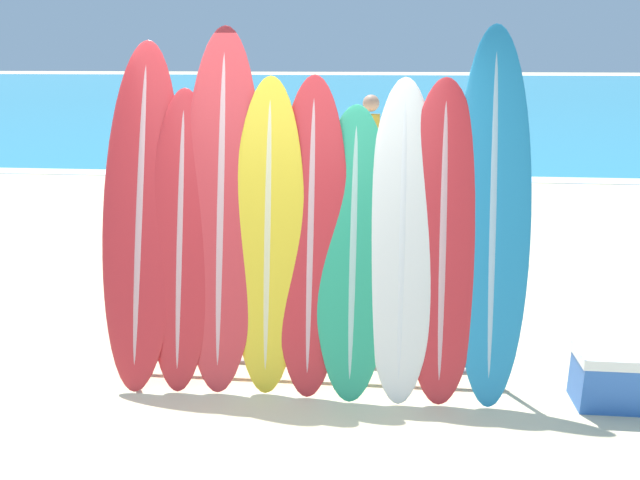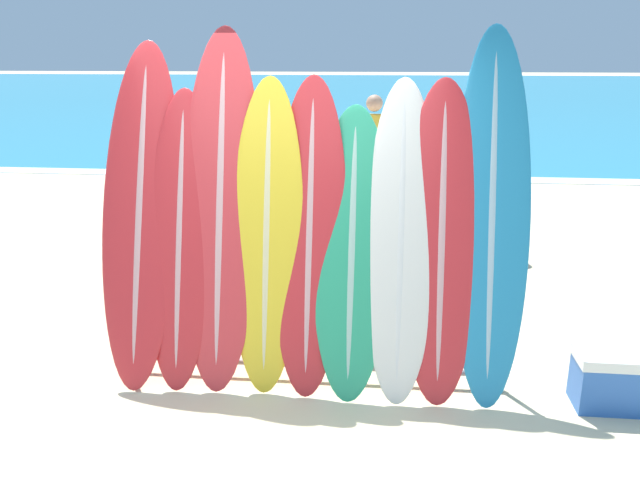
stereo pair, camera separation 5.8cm
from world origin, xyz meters
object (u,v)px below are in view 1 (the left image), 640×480
Objects in this scene: surfboard_slot_3 at (268,236)px; surfboard_slot_6 at (402,239)px; surfboard_slot_2 at (221,210)px; surfboard_slot_1 at (181,240)px; surfboard_slot_8 at (492,215)px; surfboard_slot_7 at (442,240)px; person_mid_beach at (149,193)px; person_far_right at (370,151)px; person_near_water at (482,181)px; surfboard_slot_0 at (141,214)px; surfboard_slot_5 at (353,252)px; surfboard_slot_4 at (311,236)px; person_far_left at (149,161)px; cooler_box at (612,378)px; surfboard_rack at (310,324)px.

surfboard_slot_6 is at bearing 0.63° from surfboard_slot_3.
surfboard_slot_2 is at bearing 178.03° from surfboard_slot_6.
surfboard_slot_8 is (2.21, 0.08, 0.22)m from surfboard_slot_1.
surfboard_slot_8 is (0.34, 0.06, 0.18)m from surfboard_slot_7.
person_far_right is (2.46, 2.43, 0.15)m from person_mid_beach.
person_near_water is (0.82, 3.42, -0.24)m from surfboard_slot_7.
surfboard_slot_0 is 0.96× the size of surfboard_slot_2.
surfboard_slot_5 is (0.61, -0.01, -0.10)m from surfboard_slot_3.
person_near_water is at bearing 52.01° from surfboard_slot_1.
surfboard_slot_2 reaches higher than surfboard_slot_4.
surfboard_slot_8 is (1.91, 0.02, 0.00)m from surfboard_slot_2.
surfboard_slot_2 is 4.34m from person_far_left.
surfboard_slot_0 reaches higher than surfboard_slot_6.
cooler_box is (3.06, -0.18, -0.86)m from surfboard_slot_1.
surfboard_slot_3 is at bearing -75.40° from person_mid_beach.
surfboard_slot_8 is at bearing 5.19° from surfboard_slot_5.
surfboard_rack is 1.29× the size of surfboard_slot_6.
person_far_left is at bearing -155.77° from person_near_water.
surfboard_slot_6 reaches higher than surfboard_slot_7.
surfboard_slot_5 reaches higher than person_near_water.
surfboard_slot_0 is 1.16× the size of surfboard_slot_1.
person_far_left is at bearing 113.12° from surfboard_slot_1.
surfboard_slot_0 is 1.90m from surfboard_slot_6.
surfboard_slot_1 is 1.05× the size of surfboard_slot_5.
surfboard_slot_1 is 1.34× the size of person_near_water.
surfboard_slot_7 reaches higher than person_far_right.
person_far_right is at bearing 85.92° from surfboard_slot_4.
surfboard_slot_1 is 5.12m from person_far_right.
person_mid_beach is at bearing 147.42° from cooler_box.
surfboard_slot_0 is 2.51m from surfboard_slot_8.
surfboard_slot_1 is 1.19× the size of person_far_right.
surfboard_slot_6 is 1.25× the size of person_far_left.
surfboard_slot_6 is at bearing -63.36° from person_mid_beach.
surfboard_slot_1 is 1.59m from surfboard_slot_6.
person_near_water is at bearing 62.97° from surfboard_slot_4.
person_near_water is 3.15× the size of cooler_box.
surfboard_rack is 1.28× the size of surfboard_slot_4.
person_mid_beach is (-2.76, 2.50, -0.27)m from surfboard_slot_6.
surfboard_slot_4 reaches higher than surfboard_slot_6.
surfboard_slot_3 reaches higher than person_far_left.
surfboard_rack is 1.87× the size of person_mid_beach.
person_far_left reaches higher than surfboard_rack.
surfboard_slot_3 is 4.54m from person_far_left.
surfboard_slot_5 is 0.79× the size of surfboard_slot_8.
surfboard_slot_5 is 0.63m from surfboard_slot_7.
surfboard_slot_8 reaches higher than surfboard_slot_5.
surfboard_slot_2 is 1.16× the size of surfboard_slot_3.
surfboard_slot_1 is at bearing -97.48° from person_near_water.
person_mid_beach is (-1.46, 2.46, -0.45)m from surfboard_slot_2.
surfboard_slot_8 reaches higher than surfboard_slot_3.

